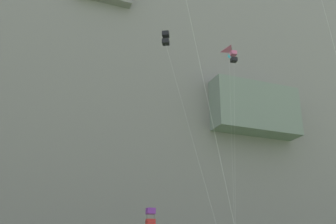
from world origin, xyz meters
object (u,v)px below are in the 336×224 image
object	(u,v)px
kite_box_low_right	(166,40)
kite_box_front_field	(234,58)
kite_delta_high_center	(232,61)
kite_box_low_left	(151,217)

from	to	relation	value
kite_box_low_right	kite_box_front_field	world-z (taller)	kite_box_front_field
kite_delta_high_center	kite_box_front_field	distance (m)	6.51
kite_delta_high_center	kite_box_low_left	size ratio (longest dim) A/B	3.22
kite_box_low_left	kite_box_front_field	bearing A→B (deg)	-47.11
kite_delta_high_center	kite_box_low_right	xyz separation A→B (m)	(-15.44, -14.91, -8.42)
kite_delta_high_center	kite_box_low_left	world-z (taller)	kite_delta_high_center
kite_box_low_right	kite_box_front_field	size ratio (longest dim) A/B	0.79
kite_box_front_field	kite_box_low_right	bearing A→B (deg)	-142.02
kite_box_low_left	kite_box_front_field	size ratio (longest dim) A/B	0.34
kite_box_low_left	kite_box_low_right	size ratio (longest dim) A/B	0.44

